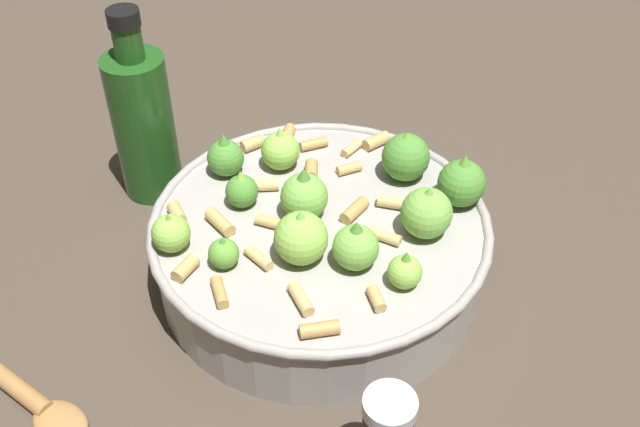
# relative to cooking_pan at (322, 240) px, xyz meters

# --- Properties ---
(ground_plane) EXTENTS (2.40, 2.40, 0.00)m
(ground_plane) POSITION_rel_cooking_pan_xyz_m (0.00, -0.00, -0.04)
(ground_plane) COLOR #42382D
(cooking_pan) EXTENTS (0.32, 0.32, 0.12)m
(cooking_pan) POSITION_rel_cooking_pan_xyz_m (0.00, 0.00, 0.00)
(cooking_pan) COLOR #9E9993
(cooking_pan) RESTS_ON ground
(olive_oil_bottle) EXTENTS (0.06, 0.06, 0.21)m
(olive_oil_bottle) POSITION_rel_cooking_pan_xyz_m (-0.10, -0.20, 0.04)
(olive_oil_bottle) COLOR #1E4C19
(olive_oil_bottle) RESTS_ON ground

